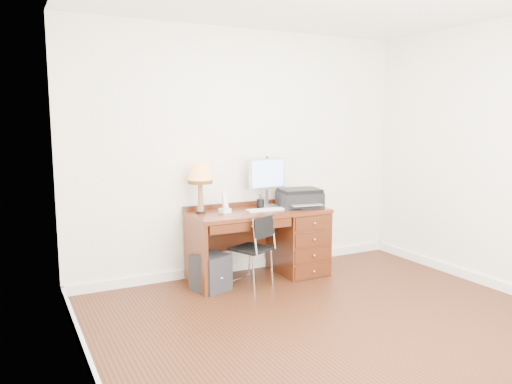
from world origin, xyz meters
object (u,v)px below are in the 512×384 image
chair (254,244)px  phone (225,207)px  monitor (267,176)px  equipment_box (211,272)px  leg_lamp (200,176)px  printer (300,198)px  desk (284,238)px

chair → phone: bearing=96.2°
monitor → equipment_box: bearing=-166.8°
phone → leg_lamp: bearing=146.6°
printer → equipment_box: bearing=-164.1°
desk → leg_lamp: bearing=171.8°
monitor → chair: (-0.40, -0.46, -0.63)m
printer → leg_lamp: leg_lamp is taller
desk → leg_lamp: 1.19m
leg_lamp → chair: leg_lamp is taller
desk → leg_lamp: (-0.93, 0.14, 0.72)m
chair → equipment_box: 0.52m
monitor → leg_lamp: (-0.82, -0.04, 0.04)m
desk → phone: phone is taller
desk → equipment_box: 0.98m
leg_lamp → printer: bearing=-7.5°
printer → monitor: bearing=157.7°
chair → leg_lamp: bearing=111.3°
desk → monitor: bearing=123.4°
printer → equipment_box: 1.32m
printer → leg_lamp: (-1.12, 0.15, 0.28)m
desk → chair: size_ratio=1.99×
printer → equipment_box: (-1.13, -0.12, -0.67)m
printer → desk: bearing=-174.1°
printer → leg_lamp: bearing=-177.8°
monitor → leg_lamp: size_ratio=1.03×
printer → chair: size_ratio=0.68×
equipment_box → monitor: bearing=-0.5°
desk → leg_lamp: size_ratio=2.86×
monitor → printer: size_ratio=1.06×
monitor → printer: monitor is taller
chair → equipment_box: chair is taller
desk → monitor: 0.71m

